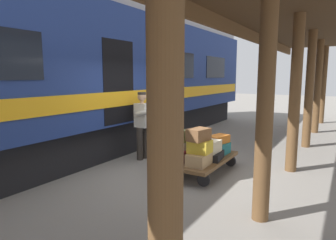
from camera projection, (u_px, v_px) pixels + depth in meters
name	position (u px, v px, depth m)	size (l,w,h in m)	color
ground_plane	(186.00, 173.00, 6.57)	(60.00, 60.00, 0.00)	gray
platform_canopy	(285.00, 9.00, 5.14)	(3.20, 19.55, 3.56)	brown
train_car	(75.00, 78.00, 7.97)	(3.02, 17.46, 4.00)	navy
luggage_cart	(198.00, 159.00, 6.61)	(1.20, 1.91, 0.33)	brown
suitcase_tan_vintage	(199.00, 159.00, 6.00)	(0.38, 0.55, 0.24)	tan
suitcase_burgundy_valise	(198.00, 145.00, 7.16)	(0.52, 0.62, 0.27)	maroon
suitcase_maroon_trunk	(176.00, 156.00, 6.27)	(0.52, 0.55, 0.24)	maroon
suitcase_black_hardshell	(210.00, 155.00, 6.46)	(0.51, 0.58, 0.16)	black
suitcase_teal_softside	(219.00, 148.00, 6.89)	(0.40, 0.51, 0.25)	#1E666B
suitcase_slate_roller	(188.00, 150.00, 6.72)	(0.49, 0.45, 0.26)	#4C515B
suitcase_gray_aluminum	(174.00, 146.00, 6.25)	(0.42, 0.48, 0.16)	#9EA0A5
suitcase_yellow_case	(200.00, 147.00, 6.00)	(0.42, 0.38, 0.25)	gold
suitcase_olive_duffel	(176.00, 137.00, 6.21)	(0.35, 0.46, 0.26)	brown
suitcase_orange_carryall	(218.00, 139.00, 6.85)	(0.30, 0.55, 0.18)	#CC6B23
suitcase_cream_canvas	(209.00, 146.00, 6.41)	(0.43, 0.47, 0.25)	beige
suitcase_brown_leather	(199.00, 135.00, 5.95)	(0.31, 0.46, 0.24)	brown
porter_in_overalls	(171.00, 126.00, 7.10)	(0.73, 0.58, 1.70)	navy
porter_by_door	(143.00, 123.00, 7.53)	(0.69, 0.46, 1.70)	#332D28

